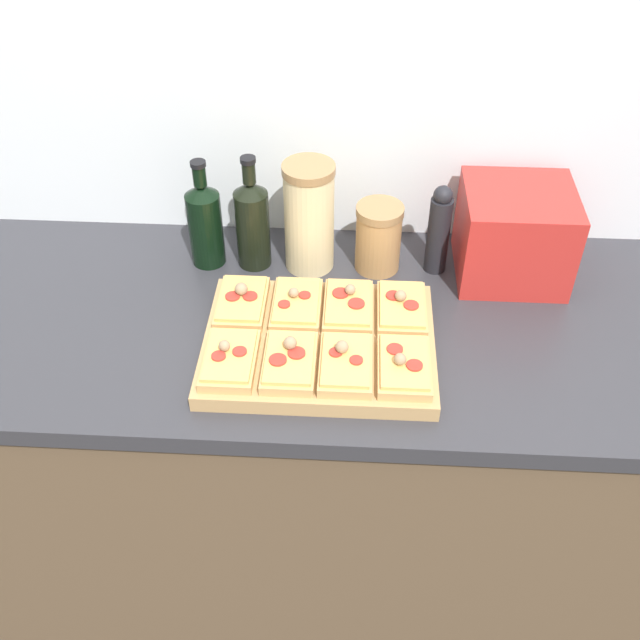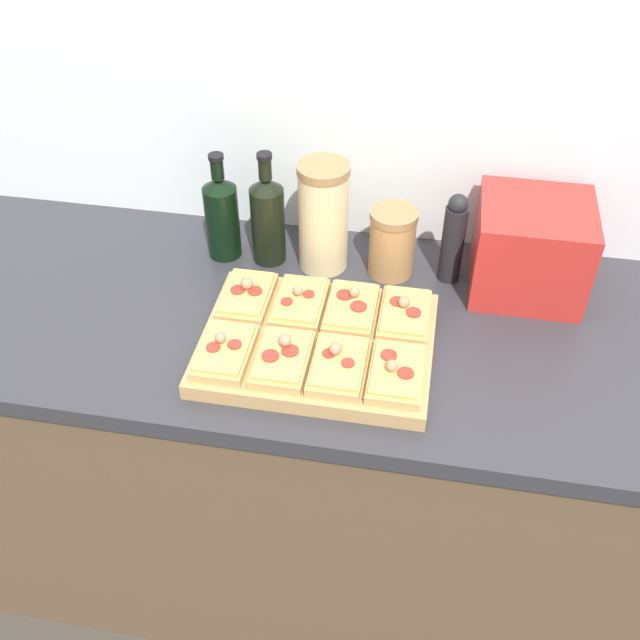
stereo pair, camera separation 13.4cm
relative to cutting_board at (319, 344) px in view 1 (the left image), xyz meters
name	(u,v)px [view 1 (the left image)]	position (x,y,z in m)	size (l,w,h in m)	color
wall_back	(308,90)	(-0.05, 0.45, 0.32)	(6.00, 0.06, 2.50)	silver
kitchen_counter	(301,456)	(-0.05, 0.10, -0.47)	(2.63, 0.67, 0.91)	brown
cutting_board	(319,344)	(0.00, 0.00, 0.00)	(0.45, 0.35, 0.03)	tan
pizza_slice_back_left	(242,302)	(-0.16, 0.08, 0.03)	(0.10, 0.16, 0.05)	tan
pizza_slice_back_midleft	(295,304)	(-0.05, 0.08, 0.03)	(0.10, 0.16, 0.05)	tan
pizza_slice_back_midright	(348,306)	(0.05, 0.08, 0.03)	(0.10, 0.16, 0.05)	tan
pizza_slice_back_right	(402,308)	(0.16, 0.08, 0.03)	(0.10, 0.16, 0.05)	tan
pizza_slice_front_left	(230,359)	(-0.16, -0.08, 0.03)	(0.10, 0.16, 0.05)	tan
pizza_slice_front_midleft	(288,361)	(-0.05, -0.08, 0.03)	(0.10, 0.16, 0.05)	tan
pizza_slice_front_midright	(346,363)	(0.05, -0.08, 0.03)	(0.10, 0.16, 0.05)	tan
pizza_slice_front_right	(404,366)	(0.16, -0.08, 0.03)	(0.10, 0.16, 0.05)	tan
olive_oil_bottle	(205,222)	(-0.27, 0.28, 0.09)	(0.08, 0.08, 0.25)	black
wine_bottle	(252,222)	(-0.16, 0.28, 0.09)	(0.08, 0.08, 0.27)	black
grain_jar_tall	(309,217)	(-0.04, 0.28, 0.11)	(0.11, 0.11, 0.25)	beige
grain_jar_short	(378,237)	(0.11, 0.28, 0.06)	(0.10, 0.10, 0.16)	#AD7F4C
pepper_mill	(439,230)	(0.24, 0.28, 0.09)	(0.05, 0.05, 0.21)	black
toaster_oven	(514,234)	(0.41, 0.28, 0.08)	(0.26, 0.22, 0.20)	red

